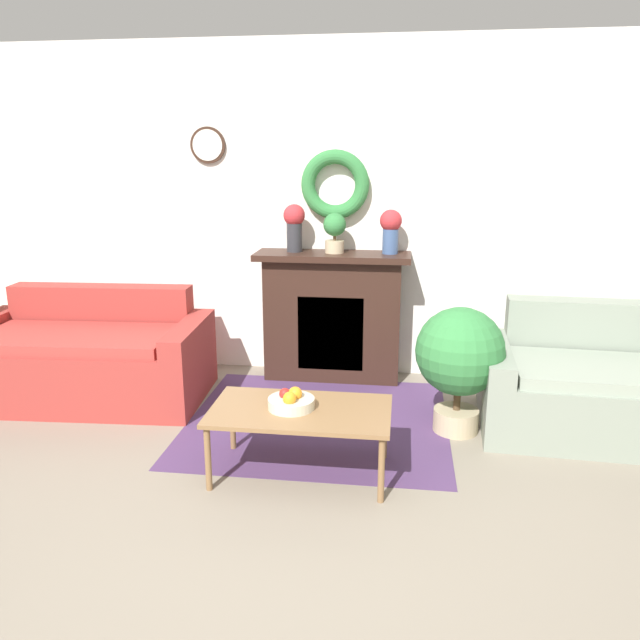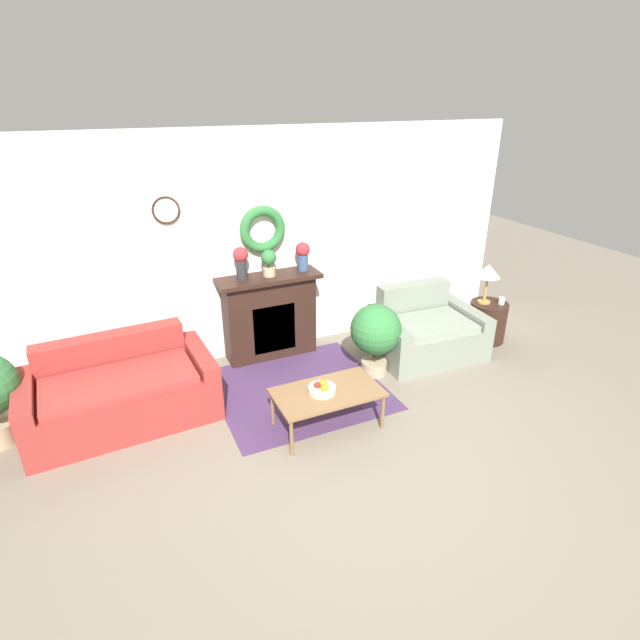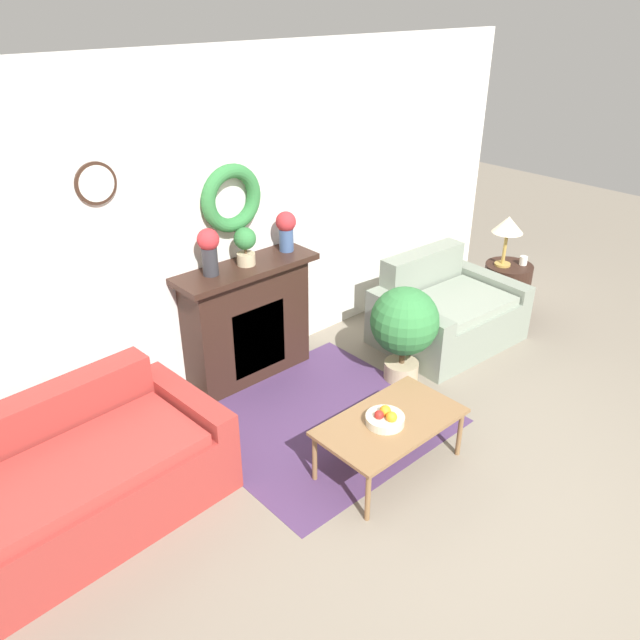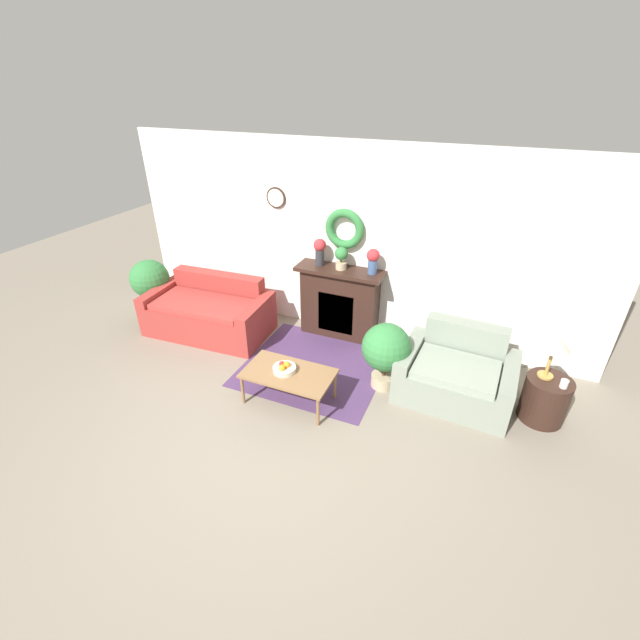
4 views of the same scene
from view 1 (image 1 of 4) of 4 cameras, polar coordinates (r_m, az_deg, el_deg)
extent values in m
plane|color=gray|center=(3.05, -3.64, -21.79)|extent=(16.00, 16.00, 0.00)
cube|color=#4C335B|center=(4.44, -0.19, -9.17)|extent=(1.80, 1.69, 0.01)
cube|color=white|center=(5.18, 2.04, 9.76)|extent=(6.80, 0.06, 2.70)
cylinder|color=#382319|center=(5.33, -10.22, 15.46)|extent=(0.29, 0.02, 0.29)
cylinder|color=white|center=(5.32, -10.26, 15.46)|extent=(0.25, 0.01, 0.25)
torus|color=#337A3D|center=(5.07, 1.38, 12.26)|extent=(0.55, 0.11, 0.55)
cube|color=#331E16|center=(5.13, 1.17, 0.09)|extent=(1.10, 0.34, 1.00)
cube|color=black|center=(5.00, 0.96, -1.27)|extent=(0.53, 0.02, 0.60)
cube|color=orange|center=(5.02, 0.95, -2.12)|extent=(0.42, 0.01, 0.33)
cube|color=#331E16|center=(4.99, 1.16, 5.85)|extent=(1.24, 0.41, 0.05)
cube|color=#9E332D|center=(5.01, -21.03, -4.58)|extent=(1.49, 0.82, 0.46)
cube|color=#9E332D|center=(5.37, -19.10, -1.21)|extent=(1.46, 0.29, 0.80)
cube|color=#9E332D|center=(4.79, -11.78, -3.84)|extent=(0.22, 0.95, 0.60)
cube|color=#AD3832|center=(4.93, -21.32, -1.60)|extent=(1.43, 0.76, 0.08)
cube|color=gray|center=(4.50, 22.92, -7.27)|extent=(1.00, 0.80, 0.41)
cube|color=gray|center=(4.88, 22.05, -2.97)|extent=(0.97, 0.27, 0.82)
cube|color=gray|center=(4.49, 15.68, -5.73)|extent=(0.22, 0.97, 0.55)
cube|color=gray|center=(4.42, 23.24, -4.30)|extent=(0.96, 0.74, 0.08)
cube|color=olive|center=(3.61, -1.80, -8.31)|extent=(1.04, 0.59, 0.03)
cylinder|color=olive|center=(3.58, -10.20, -12.37)|extent=(0.04, 0.04, 0.38)
cylinder|color=olive|center=(3.43, 5.63, -13.48)|extent=(0.04, 0.04, 0.38)
cylinder|color=olive|center=(4.02, -8.01, -9.12)|extent=(0.04, 0.04, 0.38)
cylinder|color=olive|center=(3.89, 5.92, -9.92)|extent=(0.04, 0.04, 0.38)
cylinder|color=beige|center=(3.61, -2.65, -7.61)|extent=(0.27, 0.27, 0.06)
sphere|color=#B2231E|center=(3.62, -3.23, -6.74)|extent=(0.07, 0.07, 0.07)
sphere|color=orange|center=(3.61, -2.28, -6.74)|extent=(0.08, 0.08, 0.08)
sphere|color=orange|center=(3.54, -2.80, -7.18)|extent=(0.08, 0.08, 0.08)
cylinder|color=#2D2D33|center=(5.05, -2.36, 7.54)|extent=(0.12, 0.12, 0.23)
sphere|color=#B72D33|center=(5.03, -2.38, 9.56)|extent=(0.17, 0.17, 0.17)
cylinder|color=#3D5684|center=(4.97, 6.44, 7.16)|extent=(0.12, 0.12, 0.19)
sphere|color=#B72D33|center=(4.96, 6.50, 9.01)|extent=(0.17, 0.17, 0.17)
cylinder|color=tan|center=(4.99, 1.34, 6.71)|extent=(0.15, 0.15, 0.10)
cylinder|color=#4C3823|center=(4.98, 1.34, 7.56)|extent=(0.02, 0.02, 0.05)
sphere|color=#337A3D|center=(4.97, 1.35, 8.72)|extent=(0.18, 0.18, 0.18)
cylinder|color=tan|center=(4.37, 12.31, -8.92)|extent=(0.30, 0.30, 0.15)
cylinder|color=#4C3823|center=(4.31, 12.42, -7.00)|extent=(0.05, 0.05, 0.16)
sphere|color=#337A3D|center=(4.20, 12.67, -2.82)|extent=(0.59, 0.59, 0.59)
camera|label=2|loc=(2.63, -99.73, 25.65)|focal=28.00mm
camera|label=3|loc=(3.60, -70.63, 25.22)|focal=35.00mm
camera|label=4|loc=(2.06, 121.35, 42.52)|focal=24.00mm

